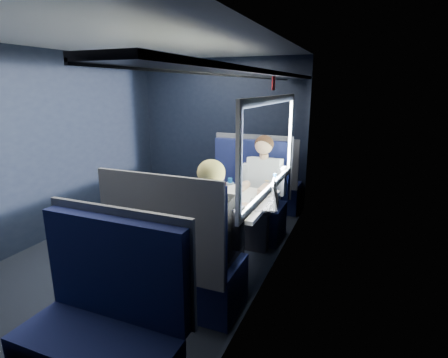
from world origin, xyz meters
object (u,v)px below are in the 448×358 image
at_px(seat_row_back, 104,335).
at_px(woman, 214,227).
at_px(man, 262,185).
at_px(seat_bay_far, 179,265).
at_px(bottle_small, 275,184).
at_px(table, 236,207).
at_px(seat_row_front, 266,185).
at_px(seat_bay_near, 245,202).
at_px(cup, 273,191).
at_px(laptop, 268,200).

bearing_deg(seat_row_back, woman, 77.07).
bearing_deg(woman, man, 90.00).
bearing_deg(seat_bay_far, woman, 33.82).
bearing_deg(bottle_small, seat_row_back, -102.35).
height_order(table, seat_row_front, seat_row_front).
relative_size(table, seat_bay_far, 0.79).
height_order(seat_bay_far, seat_row_back, seat_bay_far).
xyz_separation_m(table, seat_row_back, (-0.18, -1.80, -0.25)).
bearing_deg(seat_row_back, bottle_small, 77.65).
height_order(seat_bay_near, woman, woman).
distance_m(seat_row_front, woman, 2.54).
bearing_deg(cup, table, -132.56).
relative_size(woman, laptop, 3.40).
relative_size(laptop, cup, 4.41).
xyz_separation_m(seat_bay_far, laptop, (0.54, 0.81, 0.40)).
bearing_deg(cup, seat_row_back, -102.76).
relative_size(man, cup, 14.97).
height_order(table, seat_row_back, seat_row_back).
distance_m(seat_bay_far, woman, 0.43).
bearing_deg(seat_bay_far, seat_bay_near, 90.43).
bearing_deg(seat_bay_near, woman, -80.52).
relative_size(seat_bay_near, seat_row_back, 1.09).
bearing_deg(seat_bay_far, cup, 68.18).
xyz_separation_m(seat_row_back, laptop, (0.54, 1.73, 0.40)).
bearing_deg(seat_row_back, laptop, 72.72).
xyz_separation_m(woman, bottle_small, (0.23, 1.10, 0.11)).
distance_m(seat_bay_near, seat_row_front, 0.93).
relative_size(seat_bay_near, woman, 0.95).
relative_size(seat_row_back, man, 0.88).
xyz_separation_m(man, bottle_small, (0.23, -0.30, 0.12)).
xyz_separation_m(bottle_small, cup, (-0.00, -0.07, -0.05)).
relative_size(table, seat_row_back, 0.86).
distance_m(seat_bay_far, cup, 1.34).
bearing_deg(seat_bay_far, laptop, 56.35).
xyz_separation_m(seat_bay_far, bottle_small, (0.48, 1.27, 0.42)).
distance_m(laptop, cup, 0.40).
bearing_deg(seat_row_back, table, 84.20).
height_order(seat_bay_far, seat_row_front, seat_bay_far).
bearing_deg(laptop, woman, -114.20).
xyz_separation_m(seat_bay_far, man, (0.25, 1.57, 0.30)).
bearing_deg(man, seat_row_back, -95.72).
bearing_deg(seat_bay_near, man, -32.74).
height_order(seat_bay_near, cup, seat_bay_near).
xyz_separation_m(table, seat_bay_near, (-0.20, 0.87, -0.24)).
height_order(seat_bay_far, bottle_small, seat_bay_far).
bearing_deg(woman, table, 95.45).
bearing_deg(table, seat_row_front, 95.80).
bearing_deg(laptop, seat_row_back, -107.28).
height_order(table, seat_bay_far, seat_bay_far).
bearing_deg(table, seat_bay_far, -101.78).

